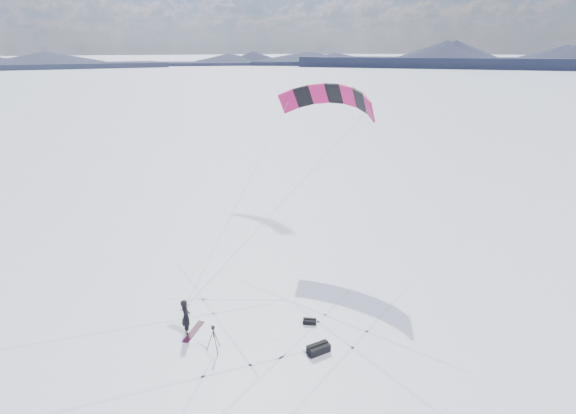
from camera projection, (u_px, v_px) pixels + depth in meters
ground at (230, 352)px, 17.32m from camera, size 1800.00×1800.00×0.00m
horizon_hills at (227, 292)px, 16.30m from camera, size 704.84×706.81×8.00m
snow_tracks at (225, 367)px, 16.46m from camera, size 17.62×14.39×0.01m
snowkiter at (188, 332)px, 18.50m from camera, size 0.45×0.64×1.66m
snowboard at (194, 331)px, 18.51m from camera, size 1.35×1.23×0.04m
tripod at (214, 335)px, 17.10m from camera, size 0.62×0.54×1.21m
gear_bag_a at (319, 349)px, 17.21m from camera, size 0.97×0.52×0.42m
gear_bag_b at (310, 321)px, 19.03m from camera, size 0.65×0.61×0.27m
power_kite at (330, 99)px, 24.81m from camera, size 12.83×7.66×8.61m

